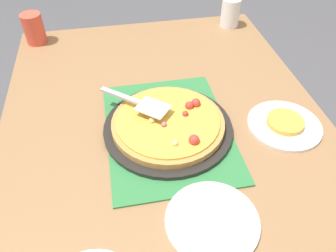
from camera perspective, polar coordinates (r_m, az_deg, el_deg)
The scene contains 11 objects.
ground_plane at distance 1.61m, azimuth 0.00°, elevation -20.20°, with size 8.00×8.00×0.00m, color #4C4C51.
dining_table at distance 1.07m, azimuth 0.00°, elevation -4.99°, with size 1.40×1.00×0.75m.
placemat at distance 0.99m, azimuth 0.00°, elevation -0.71°, with size 0.48×0.36×0.01m, color #2D753D.
pizza_pan at distance 0.99m, azimuth 0.00°, elevation -0.29°, with size 0.38×0.38×0.01m, color black.
pizza at distance 0.97m, azimuth 0.07°, elevation 0.58°, with size 0.33×0.33×0.05m.
plate_near_left at distance 1.07m, azimuth 19.25°, elevation 0.16°, with size 0.22×0.22×0.01m, color white.
plate_side at distance 0.81m, azimuth 7.56°, elevation -15.81°, with size 0.22×0.22×0.01m, color white.
served_slice_left at distance 1.06m, azimuth 19.41°, elevation 0.67°, with size 0.11×0.11×0.02m, color gold.
cup_near at distance 1.54m, azimuth 10.62°, elevation 18.54°, with size 0.08×0.08×0.12m, color white.
cup_far at distance 1.49m, azimuth -21.95°, elevation 15.19°, with size 0.08×0.08×0.12m, color #E04C38.
pizza_server at distance 0.99m, azimuth -4.97°, elevation 4.03°, with size 0.18×0.20×0.01m.
Camera 1 is at (-0.70, 0.13, 1.45)m, focal length 35.66 mm.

